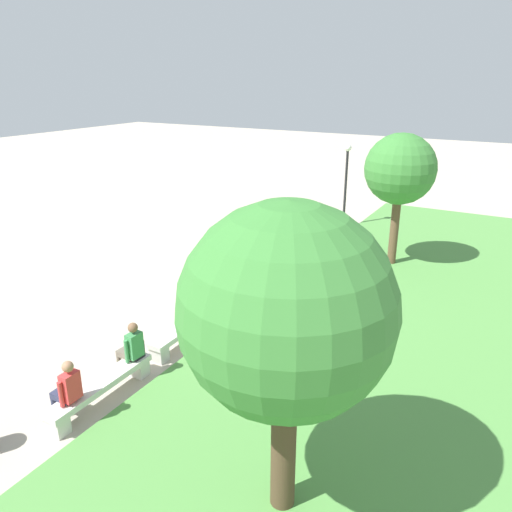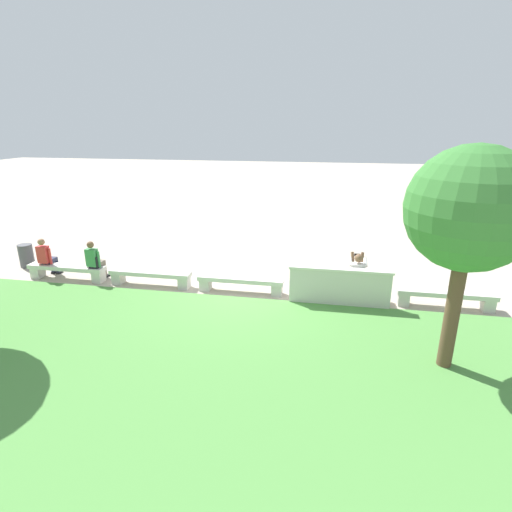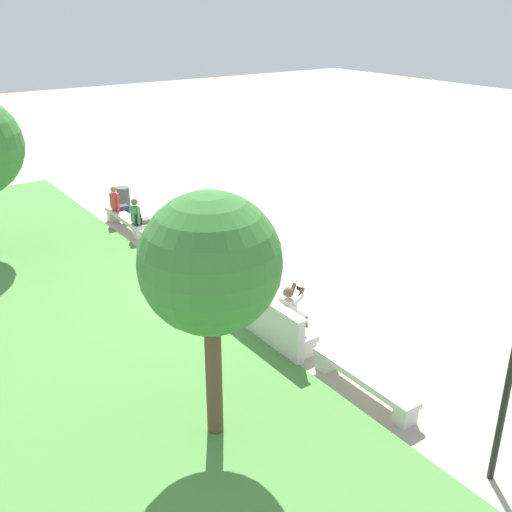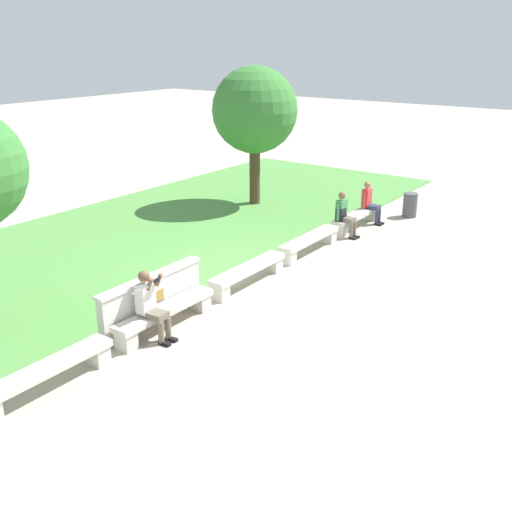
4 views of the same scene
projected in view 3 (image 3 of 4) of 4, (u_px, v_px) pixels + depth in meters
The scene contains 14 objects.
ground_plane at pixel (213, 290), 15.12m from camera, with size 80.00×80.00×0.00m, color #B2A593.
grass_strip at pixel (38, 341), 12.80m from camera, with size 25.10×8.00×0.03m, color #518E42.
bench_main at pixel (363, 380), 10.96m from camera, with size 2.40×0.40×0.45m.
bench_near at pixel (276, 321), 12.98m from camera, with size 2.40×0.40×0.45m.
bench_mid at pixel (213, 278), 14.99m from camera, with size 2.40×0.40×0.45m.
bench_far at pixel (164, 246), 17.01m from camera, with size 2.40×0.40×0.45m.
bench_end at pixel (126, 220), 19.03m from camera, with size 2.40×0.40×0.45m.
backrest_wall_with_plaque at pixel (264, 317), 12.72m from camera, with size 2.61×0.24×1.01m.
person_photographer at pixel (292, 311), 12.52m from camera, with size 0.49×0.74×1.32m.
person_distant at pixel (139, 217), 18.23m from camera, with size 0.48×0.69×1.26m.
person_companion at pixel (118, 203), 19.44m from camera, with size 0.48×0.67×1.26m.
backpack at pixel (137, 219), 18.17m from camera, with size 0.28×0.24×0.43m.
tree_left_background at pixel (210, 265), 8.94m from camera, with size 2.19×2.19×4.20m.
trash_bin at pixel (123, 198), 20.97m from camera, with size 0.44×0.44×0.75m, color #4C4C51.
Camera 3 is at (-11.76, 6.88, 6.69)m, focal length 42.00 mm.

